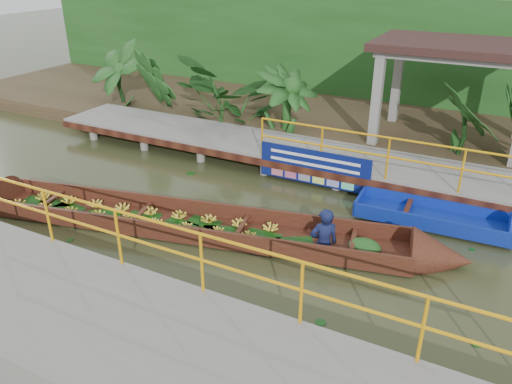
% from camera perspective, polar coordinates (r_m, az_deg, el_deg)
% --- Properties ---
extents(ground, '(80.00, 80.00, 0.00)m').
position_cam_1_polar(ground, '(10.71, -0.66, -4.05)').
color(ground, '#2F3319').
rests_on(ground, ground).
extents(land_strip, '(30.00, 8.00, 0.45)m').
position_cam_1_polar(land_strip, '(17.08, 11.28, 7.86)').
color(land_strip, '#322719').
rests_on(land_strip, ground).
extents(far_dock, '(16.00, 2.06, 1.66)m').
position_cam_1_polar(far_dock, '(13.33, 6.32, 4.26)').
color(far_dock, slate).
rests_on(far_dock, ground).
extents(near_dock, '(18.00, 2.40, 1.73)m').
position_cam_1_polar(near_dock, '(7.25, -9.68, -18.52)').
color(near_dock, slate).
rests_on(near_dock, ground).
extents(pavilion, '(4.40, 3.00, 3.00)m').
position_cam_1_polar(pavilion, '(14.79, 22.25, 14.15)').
color(pavilion, slate).
rests_on(pavilion, ground).
extents(foliage_backdrop, '(30.00, 0.80, 4.00)m').
position_cam_1_polar(foliage_backdrop, '(19.02, 14.03, 14.93)').
color(foliage_backdrop, '#194415').
rests_on(foliage_backdrop, ground).
extents(vendor_boat, '(11.20, 3.40, 2.07)m').
position_cam_1_polar(vendor_boat, '(10.53, -6.69, -3.52)').
color(vendor_boat, black).
rests_on(vendor_boat, ground).
extents(moored_blue_boat, '(3.76, 1.14, 0.89)m').
position_cam_1_polar(moored_blue_boat, '(11.40, 23.86, -3.60)').
color(moored_blue_boat, navy).
rests_on(moored_blue_boat, ground).
extents(blue_banner, '(2.85, 0.04, 0.89)m').
position_cam_1_polar(blue_banner, '(12.33, 6.62, 2.83)').
color(blue_banner, navy).
rests_on(blue_banner, ground).
extents(tropical_plants, '(14.51, 1.51, 1.89)m').
position_cam_1_polar(tropical_plants, '(15.34, 2.85, 10.86)').
color(tropical_plants, '#194415').
rests_on(tropical_plants, ground).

